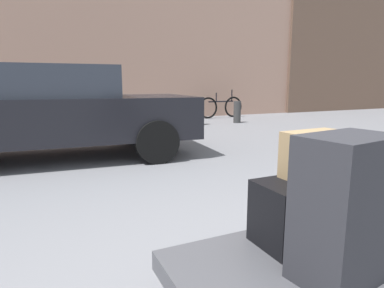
{
  "coord_description": "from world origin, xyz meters",
  "views": [
    {
      "loc": [
        -1.06,
        -1.08,
        1.16
      ],
      "look_at": [
        0.0,
        1.2,
        0.69
      ],
      "focal_mm": 30.33,
      "sensor_mm": 36.0,
      "label": 1
    }
  ],
  "objects_px": {
    "luggage_cart": "(297,271)",
    "bollard_kerb_near": "(198,114)",
    "duffel_bag_black_rear_left": "(316,208)",
    "bollard_kerb_mid": "(237,112)",
    "duffel_bag_tan_topmost_pile": "(320,156)",
    "suitcase_charcoal_front_left": "(345,209)",
    "parked_car": "(48,110)",
    "bicycle_leaning": "(221,107)"
  },
  "relations": [
    {
      "from": "luggage_cart",
      "to": "bollard_kerb_near",
      "type": "distance_m",
      "value": 7.79
    },
    {
      "from": "duffel_bag_black_rear_left",
      "to": "bollard_kerb_mid",
      "type": "xyz_separation_m",
      "value": [
        4.05,
        7.07,
        -0.18
      ]
    },
    {
      "from": "duffel_bag_tan_topmost_pile",
      "to": "bollard_kerb_mid",
      "type": "bearing_deg",
      "value": 57.24
    },
    {
      "from": "suitcase_charcoal_front_left",
      "to": "parked_car",
      "type": "relative_size",
      "value": 0.14
    },
    {
      "from": "luggage_cart",
      "to": "bollard_kerb_near",
      "type": "xyz_separation_m",
      "value": [
        2.98,
        7.19,
        0.06
      ]
    },
    {
      "from": "duffel_bag_black_rear_left",
      "to": "bollard_kerb_mid",
      "type": "bearing_deg",
      "value": 60.07
    },
    {
      "from": "suitcase_charcoal_front_left",
      "to": "parked_car",
      "type": "bearing_deg",
      "value": 94.8
    },
    {
      "from": "suitcase_charcoal_front_left",
      "to": "bollard_kerb_mid",
      "type": "bearing_deg",
      "value": 52.45
    },
    {
      "from": "luggage_cart",
      "to": "parked_car",
      "type": "bearing_deg",
      "value": 102.46
    },
    {
      "from": "duffel_bag_black_rear_left",
      "to": "bicycle_leaning",
      "type": "relative_size",
      "value": 0.39
    },
    {
      "from": "luggage_cart",
      "to": "duffel_bag_black_rear_left",
      "type": "bearing_deg",
      "value": 28.48
    },
    {
      "from": "luggage_cart",
      "to": "suitcase_charcoal_front_left",
      "type": "height_order",
      "value": "suitcase_charcoal_front_left"
    },
    {
      "from": "parked_car",
      "to": "bollard_kerb_mid",
      "type": "distance_m",
      "value": 5.98
    },
    {
      "from": "parked_car",
      "to": "bollard_kerb_near",
      "type": "height_order",
      "value": "parked_car"
    },
    {
      "from": "luggage_cart",
      "to": "bollard_kerb_mid",
      "type": "relative_size",
      "value": 1.89
    },
    {
      "from": "suitcase_charcoal_front_left",
      "to": "parked_car",
      "type": "height_order",
      "value": "parked_car"
    },
    {
      "from": "suitcase_charcoal_front_left",
      "to": "duffel_bag_tan_topmost_pile",
      "type": "distance_m",
      "value": 0.39
    },
    {
      "from": "luggage_cart",
      "to": "duffel_bag_black_rear_left",
      "type": "xyz_separation_m",
      "value": [
        0.23,
        0.12,
        0.24
      ]
    },
    {
      "from": "duffel_bag_tan_topmost_pile",
      "to": "bicycle_leaning",
      "type": "bearing_deg",
      "value": 60.11
    },
    {
      "from": "suitcase_charcoal_front_left",
      "to": "bicycle_leaning",
      "type": "distance_m",
      "value": 9.97
    },
    {
      "from": "bollard_kerb_near",
      "to": "parked_car",
      "type": "bearing_deg",
      "value": -144.27
    },
    {
      "from": "bicycle_leaning",
      "to": "duffel_bag_tan_topmost_pile",
      "type": "bearing_deg",
      "value": -116.97
    },
    {
      "from": "parked_car",
      "to": "bicycle_leaning",
      "type": "bearing_deg",
      "value": 37.94
    },
    {
      "from": "luggage_cart",
      "to": "duffel_bag_black_rear_left",
      "type": "relative_size",
      "value": 1.81
    },
    {
      "from": "duffel_bag_black_rear_left",
      "to": "suitcase_charcoal_front_left",
      "type": "bearing_deg",
      "value": -119.13
    },
    {
      "from": "duffel_bag_tan_topmost_pile",
      "to": "bollard_kerb_near",
      "type": "bearing_deg",
      "value": 65.81
    },
    {
      "from": "luggage_cart",
      "to": "suitcase_charcoal_front_left",
      "type": "relative_size",
      "value": 1.99
    },
    {
      "from": "parked_car",
      "to": "bollard_kerb_mid",
      "type": "height_order",
      "value": "parked_car"
    },
    {
      "from": "luggage_cart",
      "to": "suitcase_charcoal_front_left",
      "type": "xyz_separation_m",
      "value": [
        0.05,
        -0.2,
        0.38
      ]
    },
    {
      "from": "luggage_cart",
      "to": "parked_car",
      "type": "distance_m",
      "value": 4.49
    },
    {
      "from": "luggage_cart",
      "to": "duffel_bag_tan_topmost_pile",
      "type": "relative_size",
      "value": 3.61
    },
    {
      "from": "luggage_cart",
      "to": "bicycle_leaning",
      "type": "height_order",
      "value": "bicycle_leaning"
    },
    {
      "from": "duffel_bag_black_rear_left",
      "to": "suitcase_charcoal_front_left",
      "type": "relative_size",
      "value": 1.1
    },
    {
      "from": "duffel_bag_tan_topmost_pile",
      "to": "bollard_kerb_mid",
      "type": "distance_m",
      "value": 8.16
    },
    {
      "from": "suitcase_charcoal_front_left",
      "to": "bollard_kerb_mid",
      "type": "distance_m",
      "value": 8.52
    },
    {
      "from": "suitcase_charcoal_front_left",
      "to": "bollard_kerb_mid",
      "type": "relative_size",
      "value": 0.95
    },
    {
      "from": "parked_car",
      "to": "bollard_kerb_near",
      "type": "bearing_deg",
      "value": 35.73
    },
    {
      "from": "luggage_cart",
      "to": "duffel_bag_tan_topmost_pile",
      "type": "bearing_deg",
      "value": 28.48
    },
    {
      "from": "suitcase_charcoal_front_left",
      "to": "duffel_bag_tan_topmost_pile",
      "type": "height_order",
      "value": "suitcase_charcoal_front_left"
    },
    {
      "from": "bollard_kerb_near",
      "to": "duffel_bag_tan_topmost_pile",
      "type": "bearing_deg",
      "value": -111.27
    },
    {
      "from": "bicycle_leaning",
      "to": "bollard_kerb_mid",
      "type": "xyz_separation_m",
      "value": [
        -0.3,
        -1.49,
        -0.05
      ]
    },
    {
      "from": "suitcase_charcoal_front_left",
      "to": "bollard_kerb_near",
      "type": "bearing_deg",
      "value": 60.63
    }
  ]
}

